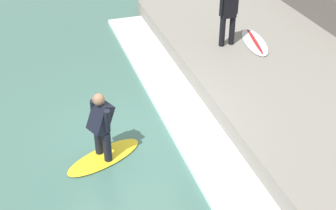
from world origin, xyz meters
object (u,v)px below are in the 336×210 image
Objects in this scene: surfer_waiting_near at (228,14)px; surfboard_waiting_near at (255,42)px; surfboard_riding at (104,157)px; surfer_riding at (101,123)px.

surfer_waiting_near reaches higher than surfboard_waiting_near.
surfboard_waiting_near is (0.76, -0.13, -0.84)m from surfer_waiting_near.
surfer_waiting_near is 0.87× the size of surfboard_waiting_near.
surfboard_riding is 1.22× the size of surfer_riding.
surfer_riding reaches higher than surfboard_waiting_near.
surfboard_riding is 5.50m from surfboard_waiting_near.
surfboard_waiting_near is (4.68, 2.85, -0.31)m from surfer_riding.
surfer_riding is 4.95m from surfer_waiting_near.
surfer_waiting_near is (3.91, 2.99, 1.35)m from surfboard_riding.
surfboard_riding is 1.13× the size of surfer_waiting_near.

